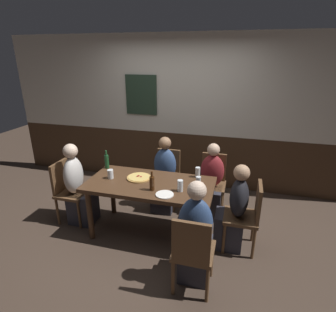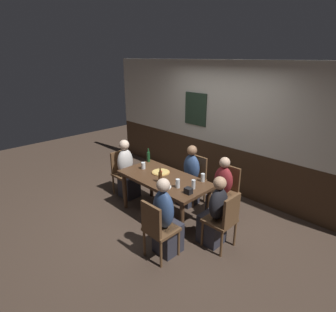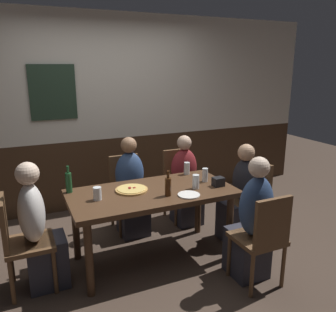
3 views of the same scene
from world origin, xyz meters
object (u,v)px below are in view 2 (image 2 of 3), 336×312
at_px(person_mid_far, 190,180).
at_px(beer_glass_half, 203,178).
at_px(chair_head_west, 122,170).
at_px(beer_bottle_brown, 160,177).
at_px(tumbler_short, 143,166).
at_px(plate_white_large, 164,187).
at_px(chair_right_far, 226,188).
at_px(chair_right_near, 157,227).
at_px(chair_mid_far, 195,176).
at_px(person_right_near, 166,223).
at_px(chair_head_east, 224,219).
at_px(tumbler_water, 193,185).
at_px(condiment_caddy, 188,191).
at_px(person_head_east, 215,216).
at_px(pint_glass_stout, 178,184).
at_px(person_head_west, 127,173).
at_px(pizza, 161,172).
at_px(beer_bottle_green, 148,156).
at_px(person_right_far, 221,193).
at_px(dining_table, 164,182).

distance_m(person_mid_far, beer_glass_half, 0.72).
height_order(chair_head_west, beer_bottle_brown, beer_bottle_brown).
xyz_separation_m(tumbler_short, beer_glass_half, (1.09, 0.34, 0.01)).
relative_size(person_mid_far, plate_white_large, 5.41).
relative_size(chair_right_far, chair_right_near, 1.00).
height_order(chair_mid_far, person_right_near, person_right_near).
bearing_deg(chair_head_east, tumbler_water, 177.22).
relative_size(chair_mid_far, condiment_caddy, 8.00).
distance_m(chair_right_far, person_head_east, 0.89).
bearing_deg(tumbler_water, beer_bottle_brown, -158.18).
height_order(chair_right_near, pint_glass_stout, pint_glass_stout).
relative_size(chair_mid_far, tumbler_water, 6.10).
height_order(person_head_west, tumbler_short, person_head_west).
bearing_deg(chair_head_east, person_head_west, 180.00).
relative_size(tumbler_water, beer_glass_half, 1.06).
bearing_deg(pint_glass_stout, person_right_near, -61.94).
distance_m(chair_head_west, person_head_east, 2.28).
bearing_deg(person_mid_far, chair_head_east, -28.21).
height_order(chair_right_near, person_mid_far, person_mid_far).
height_order(pizza, pint_glass_stout, pint_glass_stout).
distance_m(tumbler_short, tumbler_water, 1.15).
xyz_separation_m(pizza, condiment_caddy, (0.84, -0.24, 0.03)).
bearing_deg(beer_bottle_green, person_head_east, -9.24).
height_order(chair_head_west, beer_glass_half, chair_head_west).
bearing_deg(beer_bottle_brown, chair_head_east, 9.01).
bearing_deg(person_head_east, pizza, 175.92).
height_order(chair_head_east, pizza, chair_head_east).
relative_size(chair_head_east, chair_head_west, 1.00).
relative_size(chair_right_near, beer_bottle_brown, 3.62).
relative_size(beer_glass_half, condiment_caddy, 1.24).
distance_m(chair_mid_far, person_mid_far, 0.16).
bearing_deg(chair_right_near, chair_right_far, 90.00).
bearing_deg(chair_mid_far, pint_glass_stout, -65.76).
xyz_separation_m(person_right_far, tumbler_short, (-1.25, -0.66, 0.33)).
bearing_deg(person_right_far, chair_head_west, -161.29).
bearing_deg(person_right_far, tumbler_short, -152.04).
bearing_deg(pint_glass_stout, person_right_far, 69.53).
distance_m(tumbler_short, condiment_caddy, 1.21).
bearing_deg(person_right_near, tumbler_water, 98.00).
distance_m(dining_table, person_right_far, 0.98).
bearing_deg(chair_head_east, pint_glass_stout, -171.69).
height_order(chair_head_west, person_head_west, person_head_west).
bearing_deg(tumbler_water, pint_glass_stout, -142.53).
xyz_separation_m(chair_right_far, pint_glass_stout, (-0.29, -0.93, 0.30)).
bearing_deg(beer_glass_half, person_right_far, 64.33).
relative_size(chair_head_east, condiment_caddy, 8.00).
distance_m(dining_table, beer_glass_half, 0.66).
bearing_deg(person_mid_far, beer_bottle_brown, -83.80).
relative_size(beer_bottle_green, condiment_caddy, 2.41).
bearing_deg(chair_head_east, pizza, 176.40).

